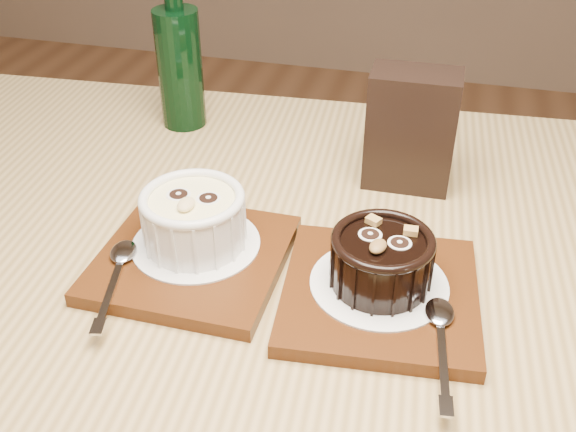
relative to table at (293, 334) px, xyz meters
name	(u,v)px	position (x,y,z in m)	size (l,w,h in m)	color
table	(293,334)	(0.00, 0.00, 0.00)	(1.25, 0.88, 0.75)	olive
tray_left	(192,259)	(-0.10, -0.02, 0.10)	(0.18, 0.18, 0.01)	#4F260D
doily_left	(196,243)	(-0.10, -0.01, 0.11)	(0.13, 0.13, 0.00)	white
ramekin_white	(194,217)	(-0.10, -0.01, 0.14)	(0.10, 0.10, 0.06)	white
spoon_left	(116,274)	(-0.16, -0.07, 0.11)	(0.03, 0.13, 0.01)	silver
tray_right	(380,295)	(0.09, -0.03, 0.10)	(0.18, 0.18, 0.01)	#4F260D
doily_right	(379,283)	(0.09, -0.02, 0.11)	(0.13, 0.13, 0.00)	white
ramekin_dark	(382,258)	(0.09, -0.02, 0.14)	(0.09, 0.09, 0.06)	black
spoon_right	(442,340)	(0.15, -0.08, 0.11)	(0.03, 0.13, 0.01)	silver
condiment_stand	(411,130)	(0.09, 0.19, 0.16)	(0.10, 0.06, 0.14)	black
green_bottle	(180,64)	(-0.23, 0.28, 0.18)	(0.06, 0.06, 0.22)	black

